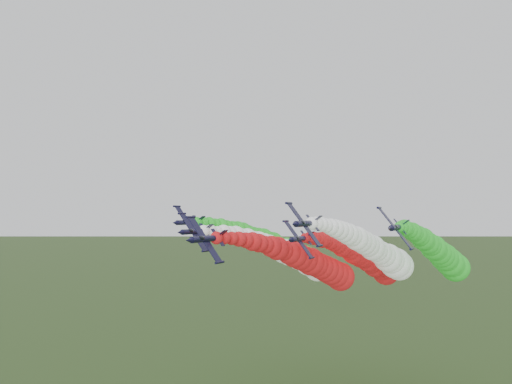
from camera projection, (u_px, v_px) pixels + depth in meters
jet_lead at (313, 264)px, 110.07m from camera, size 11.36×62.99×18.55m
jet_inner_left at (292, 256)px, 125.85m from camera, size 11.67×63.30×18.85m
jet_inner_right at (379, 253)px, 114.22m from camera, size 11.53×63.16×18.71m
jet_outer_left at (282, 248)px, 136.38m from camera, size 11.80×63.43×18.98m
jet_outer_right at (441, 255)px, 117.00m from camera, size 11.55×63.18×18.73m
jet_trail at (366, 260)px, 127.51m from camera, size 11.57×63.19×18.75m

